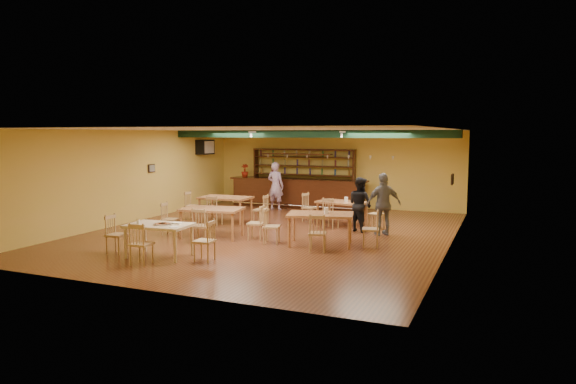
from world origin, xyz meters
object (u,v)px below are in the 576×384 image
at_px(bar_counter, 297,193).
at_px(dining_table_c, 212,223).
at_px(dining_table_d, 320,229).
at_px(dining_table_b, 342,213).
at_px(patron_right_a, 360,204).
at_px(patron_bar, 276,186).
at_px(dining_table_a, 226,209).
at_px(near_table, 159,241).

relative_size(bar_counter, dining_table_c, 3.32).
height_order(bar_counter, dining_table_d, bar_counter).
bearing_deg(dining_table_b, dining_table_d, -71.29).
xyz_separation_m(bar_counter, dining_table_c, (-0.00, -6.40, -0.15)).
bearing_deg(patron_right_a, dining_table_d, 111.47).
height_order(dining_table_c, patron_bar, patron_bar).
height_order(dining_table_a, patron_bar, patron_bar).
bearing_deg(patron_right_a, dining_table_a, 32.70).
xyz_separation_m(bar_counter, patron_right_a, (3.55, -3.88, 0.24)).
xyz_separation_m(bar_counter, patron_bar, (-0.56, -0.83, 0.34)).
distance_m(dining_table_c, near_table, 2.48).
relative_size(dining_table_b, near_table, 1.03).
distance_m(bar_counter, patron_right_a, 5.26).
relative_size(patron_bar, patron_right_a, 1.13).
relative_size(dining_table_a, patron_bar, 0.90).
height_order(dining_table_c, near_table, dining_table_c).
distance_m(near_table, patron_right_a, 6.11).
xyz_separation_m(bar_counter, dining_table_d, (3.11, -6.20, -0.15)).
bearing_deg(patron_bar, dining_table_a, 87.69).
relative_size(dining_table_a, near_table, 1.12).
height_order(dining_table_d, patron_right_a, patron_right_a).
bearing_deg(bar_counter, dining_table_c, -90.01).
bearing_deg(dining_table_c, patron_right_a, 26.34).
relative_size(bar_counter, patron_bar, 3.03).
xyz_separation_m(dining_table_d, patron_bar, (-3.68, 5.37, 0.49)).
relative_size(dining_table_a, dining_table_b, 1.09).
relative_size(bar_counter, patron_right_a, 3.42).
bearing_deg(near_table, bar_counter, 85.98).
distance_m(dining_table_b, dining_table_d, 3.13).
bearing_deg(patron_right_a, near_table, 87.22).
relative_size(dining_table_c, patron_right_a, 1.03).
bearing_deg(dining_table_d, patron_bar, 110.38).
bearing_deg(dining_table_d, dining_table_c, 169.81).
bearing_deg(patron_bar, patron_right_a, 148.53).
xyz_separation_m(near_table, patron_right_a, (3.49, 5.00, 0.41)).
height_order(bar_counter, patron_bar, patron_bar).
relative_size(dining_table_c, patron_bar, 0.91).
distance_m(patron_bar, patron_right_a, 5.12).
xyz_separation_m(dining_table_c, patron_bar, (-0.56, 5.58, 0.49)).
relative_size(bar_counter, dining_table_d, 3.29).
distance_m(dining_table_a, patron_bar, 3.17).
xyz_separation_m(dining_table_a, patron_right_a, (4.52, 0.05, 0.39)).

